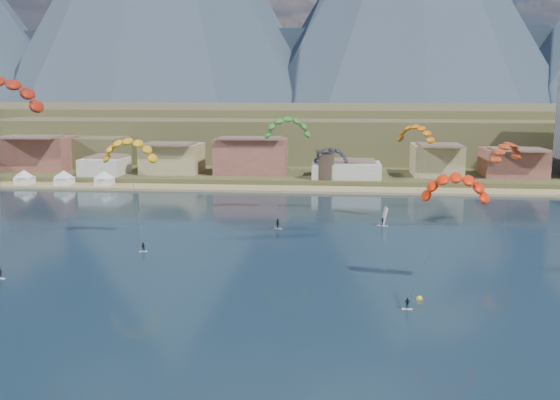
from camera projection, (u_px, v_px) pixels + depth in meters
name	position (u px, v px, depth m)	size (l,w,h in m)	color
ground	(252.00, 336.00, 69.99)	(2400.00, 2400.00, 0.00)	black
beach	(306.00, 189.00, 173.88)	(2200.00, 12.00, 0.90)	tan
land	(333.00, 120.00, 619.08)	(2200.00, 900.00, 4.00)	brown
foothills	(369.00, 131.00, 294.20)	(940.00, 210.00, 18.00)	brown
mountain_ridge	(327.00, 0.00, 853.39)	(2060.00, 480.00, 400.00)	#324154
town	(180.00, 155.00, 192.15)	(400.00, 24.00, 12.00)	silver
watchtower	(325.00, 164.00, 180.19)	(5.82, 5.82, 8.60)	#47382D
beach_tents	(43.00, 174.00, 180.73)	(43.40, 6.40, 5.00)	white
kitesurfer_red	(0.00, 89.00, 100.00)	(14.15, 17.69, 31.43)	silver
kitesurfer_yellow	(129.00, 147.00, 113.30)	(10.80, 11.63, 20.46)	silver
kitesurfer_orange	(455.00, 183.00, 85.83)	(12.80, 13.63, 19.04)	silver
kitesurfer_green	(287.00, 125.00, 137.18)	(11.44, 19.59, 24.73)	silver
distant_kite_dark	(331.00, 153.00, 140.95)	(8.41, 5.94, 16.41)	#262626
distant_kite_orange	(416.00, 131.00, 129.47)	(8.80, 7.85, 21.74)	#262626
distant_kite_red	(506.00, 149.00, 123.62)	(8.83, 8.60, 18.85)	#262626
windsurfer	(383.00, 220.00, 127.45)	(2.37, 2.51, 3.90)	silver
buoy	(419.00, 299.00, 82.31)	(0.80, 0.80, 0.80)	yellow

